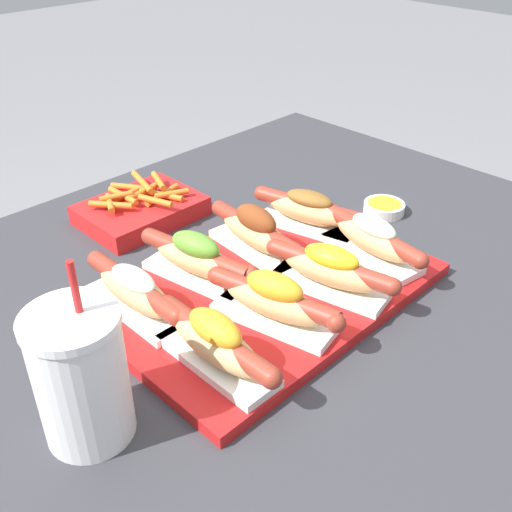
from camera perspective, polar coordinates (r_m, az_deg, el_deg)
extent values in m
cube|color=#333338|center=(1.14, -1.88, -18.14)|extent=(1.36, 0.96, 0.70)
cube|color=red|center=(0.90, 0.90, -3.12)|extent=(0.49, 0.34, 0.02)
cube|color=white|center=(0.76, -3.77, -9.89)|extent=(0.06, 0.17, 0.01)
ellipsoid|color=tan|center=(0.74, -3.85, -8.29)|extent=(0.05, 0.15, 0.04)
cylinder|color=maroon|center=(0.73, -3.87, -7.87)|extent=(0.03, 0.19, 0.03)
sphere|color=maroon|center=(0.68, 1.49, -11.54)|extent=(0.03, 0.03, 0.03)
sphere|color=maroon|center=(0.79, -8.41, -4.65)|extent=(0.03, 0.03, 0.03)
ellipsoid|color=gold|center=(0.72, -3.92, -6.84)|extent=(0.04, 0.08, 0.04)
cube|color=white|center=(0.82, 1.72, -5.91)|extent=(0.10, 0.18, 0.01)
ellipsoid|color=tan|center=(0.80, 1.75, -4.35)|extent=(0.08, 0.16, 0.04)
cylinder|color=maroon|center=(0.80, 1.76, -3.94)|extent=(0.07, 0.19, 0.03)
sphere|color=maroon|center=(0.76, 7.86, -6.17)|extent=(0.03, 0.03, 0.03)
sphere|color=maroon|center=(0.84, -3.76, -1.87)|extent=(0.03, 0.03, 0.03)
ellipsoid|color=gold|center=(0.79, 1.78, -2.93)|extent=(0.06, 0.09, 0.04)
cube|color=white|center=(0.88, 6.99, -2.85)|extent=(0.09, 0.18, 0.01)
ellipsoid|color=tan|center=(0.87, 7.11, -1.34)|extent=(0.08, 0.16, 0.04)
cylinder|color=maroon|center=(0.86, 7.14, -0.95)|extent=(0.06, 0.19, 0.03)
sphere|color=maroon|center=(0.84, 12.89, -2.88)|extent=(0.03, 0.03, 0.03)
sphere|color=maroon|center=(0.90, 1.81, 0.85)|extent=(0.03, 0.03, 0.03)
ellipsoid|color=yellow|center=(0.86, 7.21, -0.08)|extent=(0.06, 0.09, 0.03)
cube|color=white|center=(0.97, 10.87, 0.25)|extent=(0.08, 0.18, 0.01)
ellipsoid|color=tan|center=(0.95, 11.04, 1.67)|extent=(0.07, 0.16, 0.04)
cylinder|color=maroon|center=(0.95, 11.09, 2.04)|extent=(0.05, 0.19, 0.03)
sphere|color=maroon|center=(0.90, 15.40, -0.43)|extent=(0.03, 0.03, 0.03)
sphere|color=maroon|center=(1.01, 7.22, 4.24)|extent=(0.03, 0.03, 0.03)
ellipsoid|color=silver|center=(0.94, 11.18, 2.80)|extent=(0.05, 0.09, 0.03)
cube|color=white|center=(0.85, -11.28, -4.74)|extent=(0.06, 0.17, 0.01)
ellipsoid|color=tan|center=(0.84, -11.48, -3.22)|extent=(0.05, 0.15, 0.04)
cylinder|color=maroon|center=(0.83, -11.53, -2.82)|extent=(0.03, 0.19, 0.03)
sphere|color=maroon|center=(0.77, -7.49, -5.74)|extent=(0.03, 0.03, 0.03)
sphere|color=maroon|center=(0.90, -14.96, -0.32)|extent=(0.03, 0.03, 0.03)
ellipsoid|color=silver|center=(0.83, -11.63, -2.09)|extent=(0.04, 0.08, 0.02)
cube|color=white|center=(0.91, -5.59, -1.77)|extent=(0.09, 0.18, 0.01)
ellipsoid|color=tan|center=(0.89, -5.68, -0.28)|extent=(0.07, 0.16, 0.04)
cylinder|color=maroon|center=(0.89, -5.70, 0.11)|extent=(0.06, 0.19, 0.03)
sphere|color=maroon|center=(0.84, -0.75, -1.88)|extent=(0.03, 0.03, 0.03)
sphere|color=maroon|center=(0.94, -10.10, 1.87)|extent=(0.03, 0.03, 0.03)
ellipsoid|color=#5B992D|center=(0.88, -5.76, 1.05)|extent=(0.05, 0.09, 0.04)
cube|color=white|center=(0.97, 0.00, 0.77)|extent=(0.07, 0.18, 0.01)
ellipsoid|color=tan|center=(0.95, 0.00, 2.20)|extent=(0.06, 0.16, 0.04)
cylinder|color=maroon|center=(0.95, 0.00, 2.57)|extent=(0.04, 0.19, 0.03)
sphere|color=maroon|center=(0.89, 3.98, 0.27)|extent=(0.03, 0.03, 0.03)
sphere|color=maroon|center=(1.01, -3.51, 4.59)|extent=(0.03, 0.03, 0.03)
ellipsoid|color=brown|center=(0.94, 0.00, 3.54)|extent=(0.05, 0.09, 0.04)
cube|color=white|center=(1.04, 4.98, 3.02)|extent=(0.10, 0.18, 0.01)
ellipsoid|color=tan|center=(1.02, 5.05, 4.38)|extent=(0.08, 0.16, 0.04)
cylinder|color=maroon|center=(1.02, 5.07, 4.74)|extent=(0.07, 0.19, 0.03)
sphere|color=maroon|center=(0.99, 9.93, 3.33)|extent=(0.03, 0.03, 0.03)
sphere|color=maroon|center=(1.06, 0.52, 6.01)|extent=(0.03, 0.03, 0.03)
ellipsoid|color=brown|center=(1.01, 5.11, 5.45)|extent=(0.06, 0.09, 0.03)
cylinder|color=silver|center=(1.14, 12.09, 4.51)|extent=(0.08, 0.08, 0.02)
cylinder|color=yellow|center=(1.14, 12.13, 4.79)|extent=(0.06, 0.06, 0.01)
cylinder|color=white|center=(0.68, -16.24, -11.31)|extent=(0.10, 0.10, 0.15)
cylinder|color=white|center=(0.63, -17.37, -5.89)|extent=(0.10, 0.10, 0.01)
cylinder|color=red|center=(0.61, -16.90, -2.83)|extent=(0.01, 0.01, 0.06)
cube|color=red|center=(1.11, -10.91, 4.28)|extent=(0.21, 0.15, 0.03)
cylinder|color=orange|center=(1.08, -13.75, 4.91)|extent=(0.04, 0.06, 0.01)
cylinder|color=orange|center=(1.11, -10.53, 6.12)|extent=(0.08, 0.02, 0.01)
cylinder|color=orange|center=(1.11, -8.92, 5.77)|extent=(0.09, 0.03, 0.01)
cylinder|color=orange|center=(1.09, -13.18, 5.54)|extent=(0.06, 0.03, 0.01)
cylinder|color=orange|center=(1.10, -8.04, 5.90)|extent=(0.06, 0.03, 0.01)
cylinder|color=orange|center=(1.13, -10.78, 6.94)|extent=(0.03, 0.09, 0.01)
cylinder|color=orange|center=(1.07, -9.56, 5.21)|extent=(0.03, 0.07, 0.01)
cylinder|color=orange|center=(1.11, -9.02, 5.79)|extent=(0.04, 0.09, 0.01)
cylinder|color=orange|center=(1.13, -9.27, 7.09)|extent=(0.04, 0.07, 0.01)
cylinder|color=orange|center=(1.08, -13.67, 4.76)|extent=(0.06, 0.07, 0.01)
cylinder|color=orange|center=(1.10, -12.55, 5.63)|extent=(0.01, 0.08, 0.01)
cylinder|color=orange|center=(1.14, -11.60, 6.42)|extent=(0.06, 0.08, 0.01)
cylinder|color=orange|center=(1.11, -12.72, 5.50)|extent=(0.07, 0.02, 0.01)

